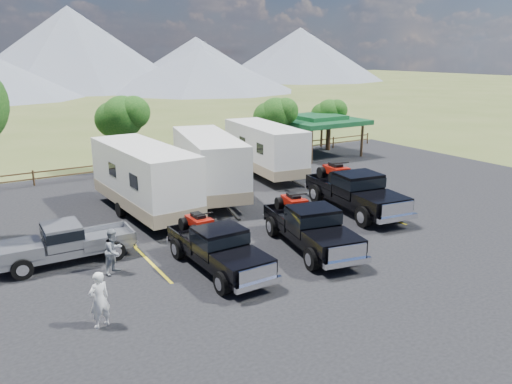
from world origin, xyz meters
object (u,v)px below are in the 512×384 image
rig_right (354,190)px  pickup_silver (66,242)px  trailer_left (144,179)px  rig_center (310,225)px  trailer_right (265,149)px  rig_left (217,246)px  person_b (114,251)px  trailer_center (209,165)px  pavilion (318,120)px  person_a (99,300)px

rig_right → pickup_silver: bearing=-175.8°
rig_right → trailer_left: 10.73m
rig_center → trailer_right: bearing=76.9°
trailer_right → pickup_silver: 16.37m
rig_left → rig_center: 4.30m
trailer_left → pickup_silver: trailer_left is taller
rig_right → person_b: (-12.81, -1.03, -0.24)m
pickup_silver → trailer_center: bearing=122.1°
rig_right → trailer_center: (-5.23, 6.27, 0.74)m
rig_center → trailer_right: 12.92m
pickup_silver → person_b: (1.29, -1.97, 0.04)m
rig_center → rig_right: 5.85m
trailer_center → pickup_silver: size_ratio=1.91×
rig_center → pickup_silver: (-9.00, 3.81, -0.16)m
rig_center → trailer_left: trailer_left is taller
trailer_center → person_b: (-7.59, -7.30, -0.98)m
pavilion → pickup_silver: 24.78m
rig_center → trailer_right: trailer_right is taller
rig_right → pickup_silver: 14.13m
rig_left → person_b: size_ratio=3.32×
trailer_right → pavilion: bearing=34.1°
trailer_right → pickup_silver: size_ratio=1.84×
trailer_right → person_a: 19.81m
pavilion → trailer_center: bearing=-153.3°
rig_left → person_b: 3.82m
rig_right → rig_center: bearing=-142.6°
person_a → rig_left: bearing=-174.3°
trailer_left → trailer_center: 4.36m
trailer_right → person_b: bearing=-135.7°
rig_center → person_a: size_ratio=3.59×
pickup_silver → person_a: person_a is taller
rig_left → trailer_center: size_ratio=0.57×
trailer_center → rig_left: bearing=-101.5°
trailer_center → person_a: trailer_center is taller
pickup_silver → trailer_left: bearing=132.7°
trailer_center → person_b: size_ratio=5.88×
rig_right → person_a: size_ratio=4.01×
person_a → pavilion: bearing=-156.8°
pavilion → rig_left: 23.06m
person_b → person_a: bearing=-147.4°
rig_left → person_b: bearing=152.4°
rig_center → person_a: bearing=-158.2°
rig_left → trailer_left: trailer_left is taller
rig_right → rig_left: bearing=-155.7°
trailer_center → pickup_silver: trailer_center is taller
trailer_left → trailer_right: (9.60, 3.81, -0.07)m
rig_left → person_a: rig_left is taller
rig_left → trailer_right: 15.09m
rig_left → rig_right: bearing=15.2°
rig_right → trailer_right: trailer_right is taller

